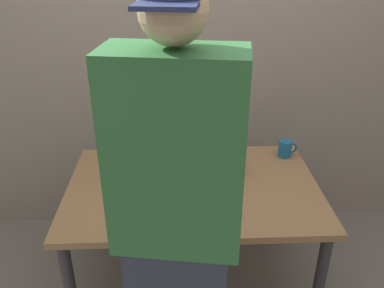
{
  "coord_description": "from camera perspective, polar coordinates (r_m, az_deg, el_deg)",
  "views": [
    {
      "loc": [
        -0.09,
        -1.83,
        1.91
      ],
      "look_at": [
        -0.01,
        0.0,
        0.98
      ],
      "focal_mm": 37.65,
      "sensor_mm": 36.0,
      "label": 1
    }
  ],
  "objects": [
    {
      "name": "desk",
      "position": [
        2.23,
        0.16,
        -7.63
      ],
      "size": [
        1.35,
        0.89,
        0.73
      ],
      "color": "olive",
      "rests_on": "ground"
    },
    {
      "name": "beer_bottle_brown",
      "position": [
        2.19,
        -9.75,
        -2.56
      ],
      "size": [
        0.06,
        0.06,
        0.32
      ],
      "color": "#1E5123",
      "rests_on": "desk"
    },
    {
      "name": "ground_plane",
      "position": [
        2.65,
        0.14,
        -19.31
      ],
      "size": [
        8.0,
        8.0,
        0.0
      ],
      "primitive_type": "plane",
      "color": "slate",
      "rests_on": "ground"
    },
    {
      "name": "person_figure",
      "position": [
        1.47,
        -2.02,
        -14.04
      ],
      "size": [
        0.46,
        0.31,
        1.88
      ],
      "color": "#2D3347",
      "rests_on": "ground"
    },
    {
      "name": "back_wall",
      "position": [
        2.66,
        -0.59,
        13.57
      ],
      "size": [
        6.0,
        0.1,
        2.6
      ],
      "primitive_type": "cube",
      "color": "gray",
      "rests_on": "ground"
    },
    {
      "name": "beer_bottle_amber",
      "position": [
        2.2,
        -5.07,
        -1.93
      ],
      "size": [
        0.06,
        0.06,
        0.33
      ],
      "color": "#472B14",
      "rests_on": "desk"
    },
    {
      "name": "coffee_mug",
      "position": [
        2.51,
        13.1,
        -0.65
      ],
      "size": [
        0.12,
        0.08,
        0.1
      ],
      "color": "#19598C",
      "rests_on": "desk"
    },
    {
      "name": "beer_bottle_green",
      "position": [
        2.21,
        -7.86,
        -2.01
      ],
      "size": [
        0.07,
        0.07,
        0.32
      ],
      "color": "brown",
      "rests_on": "desk"
    },
    {
      "name": "laptop",
      "position": [
        2.25,
        3.12,
        -3.34
      ],
      "size": [
        0.4,
        0.41,
        0.21
      ],
      "color": "#B7BABC",
      "rests_on": "desk"
    },
    {
      "name": "beer_bottle_dark",
      "position": [
        2.28,
        -8.88,
        -1.54
      ],
      "size": [
        0.06,
        0.06,
        0.28
      ],
      "color": "#333333",
      "rests_on": "desk"
    }
  ]
}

